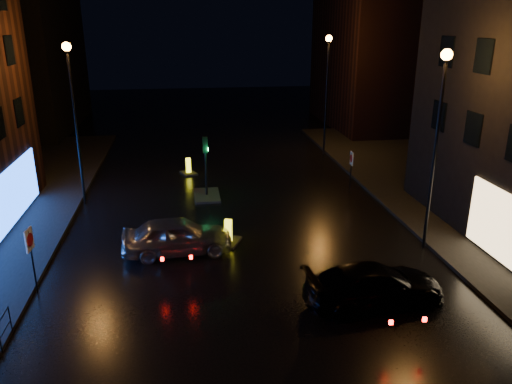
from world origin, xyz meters
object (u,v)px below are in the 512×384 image
Objects in this scene: traffic_signal at (207,188)px; silver_hatchback at (177,236)px; road_sign_right at (351,162)px; bollard_far at (189,170)px; dark_sedan at (374,285)px; bollard_near at (228,238)px; road_sign_left at (30,245)px.

traffic_signal is 0.75× the size of silver_hatchback.
traffic_signal is at bearing 2.83° from road_sign_right.
silver_hatchback is 3.27× the size of bollard_far.
silver_hatchback reaches higher than dark_sedan.
bollard_far is (-6.12, 16.43, -0.49)m from dark_sedan.
bollard_near is 0.65× the size of road_sign_right.
road_sign_right is (9.18, -4.68, 1.51)m from bollard_far.
silver_hatchback reaches higher than bollard_near.
bollard_far is at bearing -6.64° from silver_hatchback.
silver_hatchback is 1.85× the size of road_sign_left.
bollard_far is at bearing -22.70° from road_sign_right.
bollard_near is (2.22, 0.65, -0.54)m from silver_hatchback.
road_sign_left is at bearing 72.47° from dark_sedan.
dark_sedan is at bearing -5.56° from road_sign_left.
road_sign_right is at bearing -1.47° from traffic_signal.
traffic_signal is 2.45× the size of bollard_far.
road_sign_left is at bearing -133.34° from bollard_far.
dark_sedan is 12.21m from road_sign_left.
dark_sedan is at bearing 79.71° from road_sign_right.
road_sign_right is (8.25, -0.21, 1.24)m from traffic_signal.
silver_hatchback is 1.98× the size of road_sign_right.
bollard_far is at bearing 101.76° from traffic_signal.
dark_sedan is 1.99× the size of road_sign_left.
bollard_far is 10.41m from road_sign_right.
dark_sedan is 17.54m from bollard_far.
road_sign_left reaches higher than road_sign_right.
bollard_far is at bearing 74.00° from road_sign_left.
silver_hatchback is at bearing 38.64° from road_sign_right.
road_sign_left reaches higher than silver_hatchback.
road_sign_right is (9.84, 6.72, 0.96)m from silver_hatchback.
traffic_signal is 1.39× the size of road_sign_left.
road_sign_left is (-6.70, -9.41, 1.36)m from traffic_signal.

